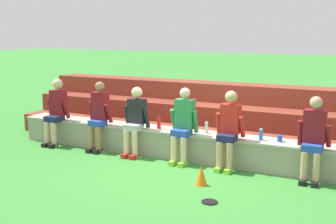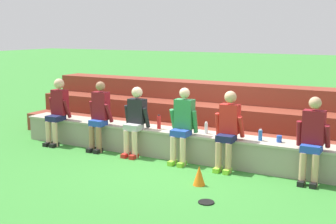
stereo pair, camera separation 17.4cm
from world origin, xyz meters
name	(u,v)px [view 2 (the right image)]	position (x,y,z in m)	size (l,w,h in m)	color
ground_plane	(188,163)	(0.00, 0.00, 0.00)	(80.00, 80.00, 0.00)	#388433
stone_seating_wall	(194,145)	(0.00, 0.27, 0.28)	(7.95, 0.58, 0.53)	gray
brick_bleachers	(225,120)	(0.00, 1.91, 0.49)	(9.50, 2.00, 1.25)	brown
person_far_left	(57,109)	(-3.11, -0.02, 0.77)	(0.52, 0.56, 1.42)	#DBAD89
person_left_of_center	(99,114)	(-2.00, -0.02, 0.76)	(0.50, 0.47, 1.42)	#996B4C
person_center	(135,119)	(-1.15, 0.00, 0.74)	(0.52, 0.52, 1.36)	beige
person_right_of_center	(183,123)	(-0.11, 0.00, 0.75)	(0.53, 0.51, 1.40)	beige
person_far_right	(228,128)	(0.78, 0.01, 0.76)	(0.52, 0.54, 1.40)	tan
person_rightmost_edge	(312,138)	(2.23, -0.03, 0.75)	(0.53, 0.48, 1.40)	tan
water_bottle_mid_left	(206,128)	(0.24, 0.30, 0.64)	(0.06, 0.06, 0.23)	silver
water_bottle_near_right	(260,135)	(1.29, 0.24, 0.63)	(0.07, 0.07, 0.21)	blue
water_bottle_near_left	(159,122)	(-0.75, 0.24, 0.67)	(0.07, 0.07, 0.28)	red
plastic_cup_right_end	(95,119)	(-2.30, 0.24, 0.59)	(0.08, 0.08, 0.11)	white
plastic_cup_middle	(279,139)	(1.62, 0.28, 0.59)	(0.09, 0.09, 0.12)	blue
frisbee	(206,202)	(1.08, -1.64, 0.01)	(0.23, 0.23, 0.02)	black
sports_cone	(199,176)	(0.68, -1.00, 0.16)	(0.20, 0.20, 0.32)	orange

